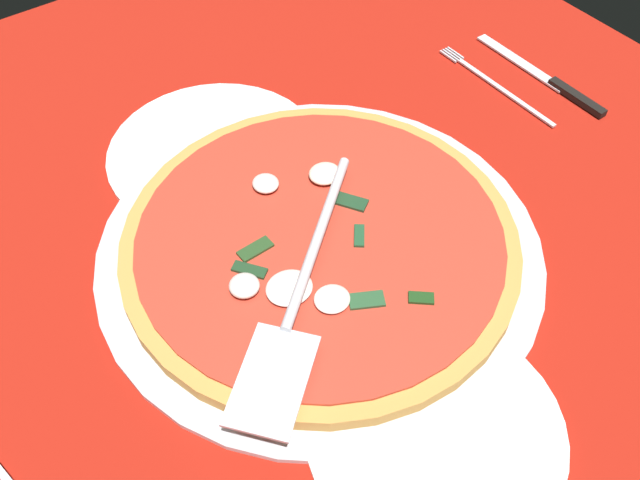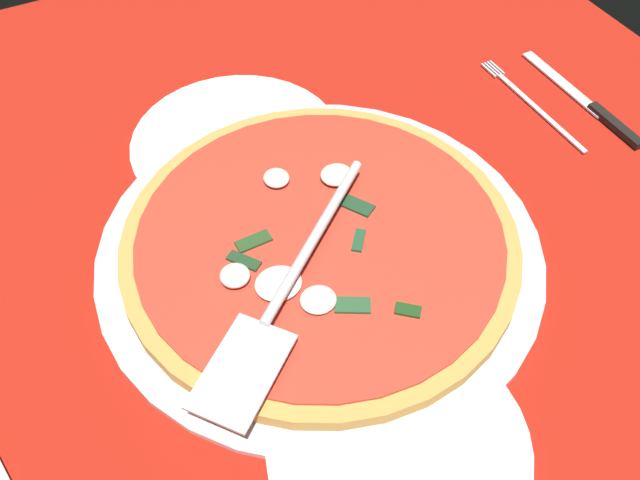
{
  "view_description": "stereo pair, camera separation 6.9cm",
  "coord_description": "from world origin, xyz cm",
  "px_view_note": "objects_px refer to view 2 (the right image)",
  "views": [
    {
      "loc": [
        -38.46,
        24.8,
        54.67
      ],
      "look_at": [
        -2.88,
        -1.26,
        2.02
      ],
      "focal_mm": 39.02,
      "sensor_mm": 36.0,
      "label": 1
    },
    {
      "loc": [
        -42.07,
        18.96,
        54.67
      ],
      "look_at": [
        -2.88,
        -1.26,
        2.02
      ],
      "focal_mm": 39.02,
      "sensor_mm": 36.0,
      "label": 2
    }
  ],
  "objects_px": {
    "place_setting_near": "(561,107)",
    "dinner_plate_left": "(398,445)",
    "pizza": "(319,241)",
    "pizza_server": "(288,289)",
    "dinner_plate_right": "(238,142)"
  },
  "relations": [
    {
      "from": "place_setting_near",
      "to": "dinner_plate_left",
      "type": "bearing_deg",
      "value": 124.52
    },
    {
      "from": "pizza",
      "to": "pizza_server",
      "type": "xyz_separation_m",
      "value": [
        -0.06,
        0.06,
        0.03
      ]
    },
    {
      "from": "dinner_plate_left",
      "to": "pizza",
      "type": "xyz_separation_m",
      "value": [
        0.21,
        -0.04,
        0.01
      ]
    },
    {
      "from": "pizza",
      "to": "pizza_server",
      "type": "distance_m",
      "value": 0.09
    },
    {
      "from": "place_setting_near",
      "to": "dinner_plate_right",
      "type": "bearing_deg",
      "value": 72.15
    },
    {
      "from": "dinner_plate_left",
      "to": "dinner_plate_right",
      "type": "bearing_deg",
      "value": -3.8
    },
    {
      "from": "dinner_plate_left",
      "to": "pizza",
      "type": "distance_m",
      "value": 0.22
    },
    {
      "from": "dinner_plate_right",
      "to": "pizza",
      "type": "relative_size",
      "value": 0.61
    },
    {
      "from": "dinner_plate_right",
      "to": "pizza_server",
      "type": "relative_size",
      "value": 0.92
    },
    {
      "from": "pizza_server",
      "to": "dinner_plate_left",
      "type": "bearing_deg",
      "value": 59.62
    },
    {
      "from": "pizza",
      "to": "dinner_plate_right",
      "type": "bearing_deg",
      "value": 3.24
    },
    {
      "from": "pizza_server",
      "to": "pizza",
      "type": "bearing_deg",
      "value": -175.8
    },
    {
      "from": "dinner_plate_right",
      "to": "pizza_server",
      "type": "xyz_separation_m",
      "value": [
        -0.24,
        0.05,
        0.04
      ]
    },
    {
      "from": "dinner_plate_right",
      "to": "pizza",
      "type": "xyz_separation_m",
      "value": [
        -0.19,
        -0.01,
        0.01
      ]
    },
    {
      "from": "dinner_plate_left",
      "to": "pizza",
      "type": "relative_size",
      "value": 0.55
    }
  ]
}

